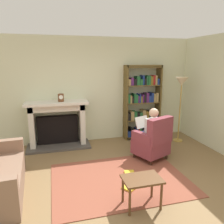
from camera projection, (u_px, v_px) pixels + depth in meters
name	position (u px, v px, depth m)	size (l,w,h in m)	color
ground	(125.00, 188.00, 3.77)	(14.00, 14.00, 0.00)	olive
back_wall	(95.00, 90.00, 5.86)	(5.60, 0.10, 2.70)	beige
side_wall_right	(215.00, 93.00, 5.32)	(0.10, 5.20, 2.70)	beige
area_rug	(120.00, 179.00, 4.05)	(2.40, 1.80, 0.01)	brown
fireplace	(58.00, 123.00, 5.54)	(1.52, 0.64, 1.15)	#4C4742
mantel_clock	(61.00, 98.00, 5.33)	(0.14, 0.14, 0.19)	brown
bookshelf	(142.00, 103.00, 6.07)	(0.99, 0.32, 2.00)	brown
armchair_reading	(153.00, 141.00, 4.77)	(0.83, 0.82, 0.97)	#331E14
seated_reader	(149.00, 131.00, 4.82)	(0.50, 0.59, 1.14)	silver
side_table	(142.00, 183.00, 3.22)	(0.56, 0.39, 0.45)	brown
scattered_books	(130.00, 180.00, 3.97)	(0.41, 0.70, 0.04)	#334CA5
floor_lamp	(181.00, 87.00, 5.68)	(0.32, 0.32, 1.70)	#B7933F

